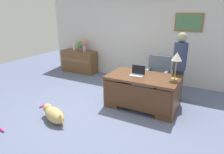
{
  "coord_description": "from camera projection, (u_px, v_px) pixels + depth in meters",
  "views": [
    {
      "loc": [
        2.19,
        -3.6,
        2.25
      ],
      "look_at": [
        0.13,
        0.3,
        0.75
      ],
      "focal_mm": 31.99,
      "sensor_mm": 36.0,
      "label": 1
    }
  ],
  "objects": [
    {
      "name": "potted_plant",
      "position": [
        81.0,
        46.0,
        7.23
      ],
      "size": [
        0.24,
        0.24,
        0.36
      ],
      "color": "brown",
      "rests_on": "credenza"
    },
    {
      "name": "person_standing",
      "position": [
        179.0,
        67.0,
        4.92
      ],
      "size": [
        0.32,
        0.32,
        1.74
      ],
      "color": "#262323",
      "rests_on": "ground_plane"
    },
    {
      "name": "laptop",
      "position": [
        137.0,
        73.0,
        4.68
      ],
      "size": [
        0.32,
        0.22,
        0.23
      ],
      "color": "#B2B5BA",
      "rests_on": "desk"
    },
    {
      "name": "armchair",
      "position": [
        157.0,
        77.0,
        5.55
      ],
      "size": [
        0.6,
        0.59,
        1.04
      ],
      "color": "slate",
      "rests_on": "ground_plane"
    },
    {
      "name": "desk",
      "position": [
        142.0,
        91.0,
        4.72
      ],
      "size": [
        1.63,
        0.96,
        0.78
      ],
      "color": "brown",
      "rests_on": "ground_plane"
    },
    {
      "name": "dog_toy_plush",
      "position": [
        42.0,
        106.0,
        4.85
      ],
      "size": [
        0.05,
        0.2,
        0.05
      ],
      "primitive_type": "ellipsoid",
      "rotation": [
        0.0,
        0.0,
        1.59
      ],
      "color": "#D8338C",
      "rests_on": "ground_plane"
    },
    {
      "name": "ground_plane",
      "position": [
        101.0,
        110.0,
        4.7
      ],
      "size": [
        12.0,
        12.0,
        0.0
      ],
      "primitive_type": "plane",
      "color": "slate"
    },
    {
      "name": "back_wall",
      "position": [
        142.0,
        39.0,
        6.44
      ],
      "size": [
        7.0,
        0.16,
        2.7
      ],
      "color": "silver",
      "rests_on": "ground_plane"
    },
    {
      "name": "dog_lying",
      "position": [
        54.0,
        114.0,
        4.2
      ],
      "size": [
        0.78,
        0.5,
        0.3
      ],
      "color": "tan",
      "rests_on": "ground_plane"
    },
    {
      "name": "credenza",
      "position": [
        79.0,
        61.0,
        7.47
      ],
      "size": [
        1.34,
        0.5,
        0.8
      ],
      "color": "brown",
      "rests_on": "ground_plane"
    },
    {
      "name": "dog_toy_bone",
      "position": [
        2.0,
        130.0,
        3.88
      ],
      "size": [
        0.2,
        0.09,
        0.05
      ],
      "primitive_type": "ellipsoid",
      "rotation": [
        0.0,
        0.0,
        6.05
      ],
      "color": "#D8338C",
      "rests_on": "ground_plane"
    },
    {
      "name": "vase_empty",
      "position": [
        74.0,
        47.0,
        7.38
      ],
      "size": [
        0.1,
        0.1,
        0.27
      ],
      "primitive_type": "cylinder",
      "color": "silver",
      "rests_on": "credenza"
    },
    {
      "name": "desk_lamp",
      "position": [
        177.0,
        58.0,
        4.25
      ],
      "size": [
        0.22,
        0.22,
        0.61
      ],
      "color": "#9E8447",
      "rests_on": "desk"
    },
    {
      "name": "vase_with_flowers",
      "position": [
        84.0,
        46.0,
        7.16
      ],
      "size": [
        0.17,
        0.17,
        0.37
      ],
      "color": "#A1A3CD",
      "rests_on": "credenza"
    }
  ]
}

